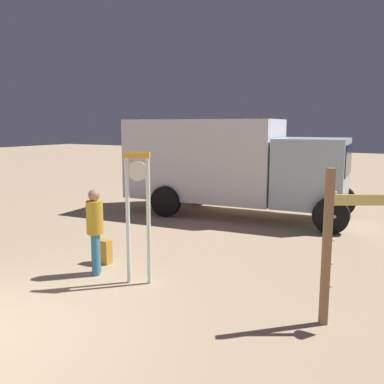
# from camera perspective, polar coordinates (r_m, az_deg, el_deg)

# --- Properties ---
(standing_clock) EXTENTS (0.43, 0.24, 2.24)m
(standing_clock) POSITION_cam_1_polar(r_m,az_deg,el_deg) (7.05, -7.36, -1.96)
(standing_clock) COLOR white
(standing_clock) RESTS_ON ground_plane
(arrow_sign) EXTENTS (0.99, 0.67, 2.13)m
(arrow_sign) POSITION_cam_1_polar(r_m,az_deg,el_deg) (5.92, 21.29, -4.21)
(arrow_sign) COLOR #996F4B
(arrow_sign) RESTS_ON ground_plane
(person_near_clock) EXTENTS (0.30, 0.30, 1.56)m
(person_near_clock) POSITION_cam_1_polar(r_m,az_deg,el_deg) (7.72, -13.04, -4.69)
(person_near_clock) COLOR teal
(person_near_clock) RESTS_ON ground_plane
(backpack) EXTENTS (0.33, 0.22, 0.47)m
(backpack) POSITION_cam_1_polar(r_m,az_deg,el_deg) (8.45, -11.98, -7.94)
(backpack) COLOR gold
(backpack) RESTS_ON ground_plane
(box_truck_near) EXTENTS (6.83, 2.94, 2.84)m
(box_truck_near) POSITION_cam_1_polar(r_m,az_deg,el_deg) (12.61, 4.87, 3.97)
(box_truck_near) COLOR silver
(box_truck_near) RESTS_ON ground_plane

